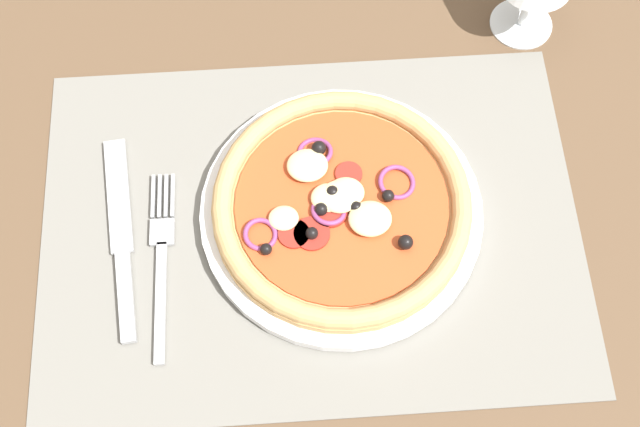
{
  "coord_description": "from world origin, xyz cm",
  "views": [
    {
      "loc": [
        -1.14,
        -30.31,
        69.33
      ],
      "look_at": [
        0.85,
        0.0,
        2.64
      ],
      "focal_mm": 46.4,
      "sensor_mm": 36.0,
      "label": 1
    }
  ],
  "objects": [
    {
      "name": "ground_plane",
      "position": [
        0.0,
        0.0,
        -1.2
      ],
      "size": [
        190.0,
        140.0,
        2.4
      ],
      "primitive_type": "cube",
      "color": "brown"
    },
    {
      "name": "placemat",
      "position": [
        0.0,
        0.0,
        0.2
      ],
      "size": [
        49.01,
        35.21,
        0.4
      ],
      "primitive_type": "cube",
      "color": "slate",
      "rests_on": "ground_plane"
    },
    {
      "name": "plate",
      "position": [
        2.84,
        0.69,
        1.02
      ],
      "size": [
        25.64,
        25.64,
        1.24
      ],
      "primitive_type": "cylinder",
      "color": "white",
      "rests_on": "placemat"
    },
    {
      "name": "pizza",
      "position": [
        2.8,
        0.71,
        2.74
      ],
      "size": [
        23.28,
        23.28,
        2.64
      ],
      "color": "tan",
      "rests_on": "plate"
    },
    {
      "name": "fork",
      "position": [
        -13.49,
        -2.14,
        0.62
      ],
      "size": [
        2.22,
        18.01,
        0.44
      ],
      "rotation": [
        0.0,
        0.0,
        1.56
      ],
      "color": "#B2B5BA",
      "rests_on": "placemat"
    },
    {
      "name": "knife",
      "position": [
        -17.16,
        0.04,
        0.65
      ],
      "size": [
        3.65,
        20.06,
        0.62
      ],
      "rotation": [
        0.0,
        0.0,
        1.67
      ],
      "color": "#B2B5BA",
      "rests_on": "placemat"
    }
  ]
}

